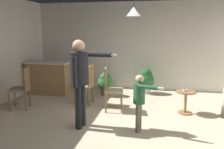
% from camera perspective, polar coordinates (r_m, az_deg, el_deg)
% --- Properties ---
extents(ground, '(7.68, 7.68, 0.00)m').
position_cam_1_polar(ground, '(4.56, 1.91, -13.22)').
color(ground, beige).
extents(wall_back, '(6.40, 0.10, 2.70)m').
position_cam_1_polar(wall_back, '(7.35, 6.03, 6.88)').
color(wall_back, beige).
rests_on(wall_back, ground).
extents(kitchen_counter, '(1.26, 0.66, 0.95)m').
position_cam_1_polar(kitchen_counter, '(7.10, -15.04, -0.69)').
color(kitchen_counter, '#99754C').
rests_on(kitchen_counter, ground).
extents(side_table_by_couch, '(0.44, 0.44, 0.52)m').
position_cam_1_polar(side_table_by_couch, '(5.49, 17.54, -5.84)').
color(side_table_by_couch, olive).
rests_on(side_table_by_couch, ground).
extents(person_adult, '(0.85, 0.49, 1.68)m').
position_cam_1_polar(person_adult, '(4.39, -7.80, 0.08)').
color(person_adult, black).
rests_on(person_adult, ground).
extents(person_child, '(0.53, 0.39, 1.07)m').
position_cam_1_polar(person_child, '(4.28, 6.78, -5.43)').
color(person_child, '#60564C').
rests_on(person_child, ground).
extents(dining_chair_by_counter, '(0.43, 0.43, 1.00)m').
position_cam_1_polar(dining_chair_by_counter, '(5.84, -6.28, -2.17)').
color(dining_chair_by_counter, olive).
rests_on(dining_chair_by_counter, ground).
extents(dining_chair_near_wall, '(0.49, 0.49, 1.00)m').
position_cam_1_polar(dining_chair_near_wall, '(5.40, -0.35, -3.20)').
color(dining_chair_near_wall, olive).
rests_on(dining_chair_near_wall, ground).
extents(dining_chair_centre_back, '(0.51, 0.51, 1.00)m').
position_cam_1_polar(dining_chair_centre_back, '(5.91, -21.08, -2.70)').
color(dining_chair_centre_back, olive).
rests_on(dining_chair_centre_back, ground).
extents(potted_plant_corner, '(0.48, 0.48, 0.74)m').
position_cam_1_polar(potted_plant_corner, '(6.95, 8.28, -1.26)').
color(potted_plant_corner, '#B7B2AD').
rests_on(potted_plant_corner, ground).
extents(potted_plant_by_wall, '(0.44, 0.44, 0.67)m').
position_cam_1_polar(potted_plant_by_wall, '(6.66, -1.62, -2.01)').
color(potted_plant_by_wall, brown).
rests_on(potted_plant_by_wall, ground).
extents(spare_remote_on_table, '(0.13, 0.09, 0.04)m').
position_cam_1_polar(spare_remote_on_table, '(5.46, 17.62, -3.65)').
color(spare_remote_on_table, white).
rests_on(spare_remote_on_table, side_table_by_couch).
extents(ceiling_light_pendant, '(0.32, 0.32, 0.55)m').
position_cam_1_polar(ceiling_light_pendant, '(5.31, 5.31, 15.07)').
color(ceiling_light_pendant, silver).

